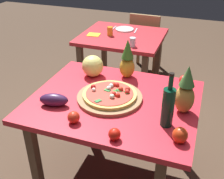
# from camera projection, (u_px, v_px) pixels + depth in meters

# --- Properties ---
(ground_plane) EXTENTS (10.00, 10.00, 0.00)m
(ground_plane) POSITION_uv_depth(u_px,v_px,m) (114.00, 173.00, 2.36)
(ground_plane) COLOR #4C3828
(display_table) EXTENTS (1.18, 0.97, 0.74)m
(display_table) POSITION_uv_depth(u_px,v_px,m) (114.00, 109.00, 2.03)
(display_table) COLOR brown
(display_table) RESTS_ON ground_plane
(background_table) EXTENTS (0.93, 0.84, 0.74)m
(background_table) POSITION_uv_depth(u_px,v_px,m) (122.00, 44.00, 3.23)
(background_table) COLOR brown
(background_table) RESTS_ON ground_plane
(dining_chair) EXTENTS (0.41, 0.41, 0.85)m
(dining_chair) POSITION_uv_depth(u_px,v_px,m) (146.00, 40.00, 3.79)
(dining_chair) COLOR olive
(dining_chair) RESTS_ON ground_plane
(pizza_board) EXTENTS (0.47, 0.47, 0.02)m
(pizza_board) POSITION_uv_depth(u_px,v_px,m) (110.00, 97.00, 1.98)
(pizza_board) COLOR olive
(pizza_board) RESTS_ON display_table
(pizza) EXTENTS (0.39, 0.39, 0.05)m
(pizza) POSITION_uv_depth(u_px,v_px,m) (110.00, 94.00, 1.97)
(pizza) COLOR #E3B757
(pizza) RESTS_ON pizza_board
(wine_bottle) EXTENTS (0.08, 0.08, 0.36)m
(wine_bottle) POSITION_uv_depth(u_px,v_px,m) (168.00, 106.00, 1.66)
(wine_bottle) COLOR #0C3523
(wine_bottle) RESTS_ON display_table
(pineapple_left) EXTENTS (0.13, 0.13, 0.34)m
(pineapple_left) POSITION_uv_depth(u_px,v_px,m) (185.00, 92.00, 1.78)
(pineapple_left) COLOR #B38538
(pineapple_left) RESTS_ON display_table
(pineapple_right) EXTENTS (0.12, 0.12, 0.33)m
(pineapple_right) POSITION_uv_depth(u_px,v_px,m) (127.00, 61.00, 2.21)
(pineapple_right) COLOR #B98F27
(pineapple_right) RESTS_ON display_table
(melon) EXTENTS (0.18, 0.18, 0.18)m
(melon) POSITION_uv_depth(u_px,v_px,m) (93.00, 66.00, 2.26)
(melon) COLOR #E9DF73
(melon) RESTS_ON display_table
(bell_pepper) EXTENTS (0.09, 0.09, 0.10)m
(bell_pepper) POSITION_uv_depth(u_px,v_px,m) (180.00, 135.00, 1.57)
(bell_pepper) COLOR red
(bell_pepper) RESTS_ON display_table
(eggplant) EXTENTS (0.22, 0.13, 0.09)m
(eggplant) POSITION_uv_depth(u_px,v_px,m) (54.00, 100.00, 1.89)
(eggplant) COLOR #3B1D41
(eggplant) RESTS_ON display_table
(tomato_near_board) EXTENTS (0.08, 0.08, 0.08)m
(tomato_near_board) POSITION_uv_depth(u_px,v_px,m) (74.00, 117.00, 1.73)
(tomato_near_board) COLOR red
(tomato_near_board) RESTS_ON display_table
(tomato_by_bottle) EXTENTS (0.07, 0.07, 0.07)m
(tomato_by_bottle) POSITION_uv_depth(u_px,v_px,m) (114.00, 134.00, 1.59)
(tomato_by_bottle) COLOR red
(tomato_by_bottle) RESTS_ON display_table
(tomato_beside_pepper) EXTENTS (0.07, 0.07, 0.07)m
(tomato_beside_pepper) POSITION_uv_depth(u_px,v_px,m) (89.00, 64.00, 2.42)
(tomato_beside_pepper) COLOR red
(tomato_beside_pepper) RESTS_ON display_table
(tomato_at_corner) EXTENTS (0.08, 0.08, 0.08)m
(tomato_at_corner) POSITION_uv_depth(u_px,v_px,m) (184.00, 80.00, 2.15)
(tomato_at_corner) COLOR red
(tomato_at_corner) RESTS_ON display_table
(drinking_glass_juice) EXTENTS (0.06, 0.06, 0.10)m
(drinking_glass_juice) POSITION_uv_depth(u_px,v_px,m) (110.00, 31.00, 3.14)
(drinking_glass_juice) COLOR orange
(drinking_glass_juice) RESTS_ON background_table
(drinking_glass_water) EXTENTS (0.06, 0.06, 0.09)m
(drinking_glass_water) POSITION_uv_depth(u_px,v_px,m) (133.00, 42.00, 2.85)
(drinking_glass_water) COLOR silver
(drinking_glass_water) RESTS_ON background_table
(dinner_plate) EXTENTS (0.22, 0.22, 0.02)m
(dinner_plate) POSITION_uv_depth(u_px,v_px,m) (125.00, 29.00, 3.33)
(dinner_plate) COLOR white
(dinner_plate) RESTS_ON background_table
(fork_utensil) EXTENTS (0.02, 0.18, 0.01)m
(fork_utensil) POSITION_uv_depth(u_px,v_px,m) (114.00, 28.00, 3.37)
(fork_utensil) COLOR silver
(fork_utensil) RESTS_ON background_table
(knife_utensil) EXTENTS (0.03, 0.18, 0.01)m
(knife_utensil) POSITION_uv_depth(u_px,v_px,m) (136.00, 31.00, 3.29)
(knife_utensil) COLOR silver
(knife_utensil) RESTS_ON background_table
(napkin_folded) EXTENTS (0.15, 0.14, 0.01)m
(napkin_folded) POSITION_uv_depth(u_px,v_px,m) (94.00, 35.00, 3.18)
(napkin_folded) COLOR yellow
(napkin_folded) RESTS_ON background_table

